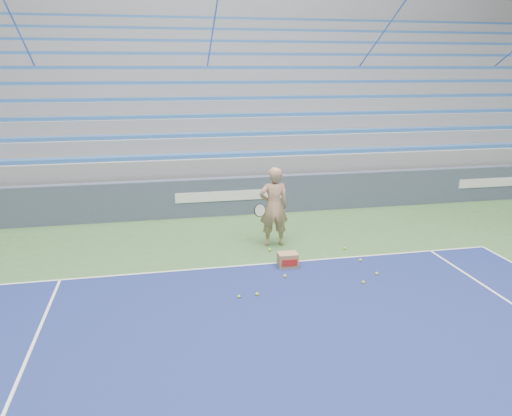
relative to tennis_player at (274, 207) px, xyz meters
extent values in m
cube|color=white|center=(-0.60, -1.17, -0.95)|extent=(10.97, 0.05, 0.00)
cube|color=#3F4960|center=(-0.60, 2.83, -0.41)|extent=(30.00, 0.30, 1.10)
cube|color=white|center=(-0.60, 2.67, -0.36)|extent=(3.20, 0.02, 0.28)
cube|color=white|center=(8.40, 2.67, -0.36)|extent=(3.40, 0.02, 0.28)
cube|color=gray|center=(-0.60, 7.38, -0.41)|extent=(30.00, 8.50, 1.10)
cube|color=gray|center=(-0.60, 7.38, 0.39)|extent=(30.00, 8.50, 0.50)
cube|color=#2F60AB|center=(-0.60, 3.51, 0.69)|extent=(29.60, 0.42, 0.11)
cube|color=gray|center=(-0.60, 7.81, 0.89)|extent=(30.00, 7.65, 0.50)
cube|color=#2F60AB|center=(-0.60, 4.36, 1.19)|extent=(29.60, 0.42, 0.11)
cube|color=gray|center=(-0.60, 8.23, 1.39)|extent=(30.00, 6.80, 0.50)
cube|color=#2F60AB|center=(-0.60, 5.21, 1.69)|extent=(29.60, 0.42, 0.11)
cube|color=gray|center=(-0.60, 8.66, 1.89)|extent=(30.00, 5.95, 0.50)
cube|color=#2F60AB|center=(-0.60, 6.06, 2.19)|extent=(29.60, 0.42, 0.11)
cube|color=gray|center=(-0.60, 9.08, 2.39)|extent=(30.00, 5.10, 0.50)
cube|color=#2F60AB|center=(-0.60, 6.91, 2.69)|extent=(29.60, 0.42, 0.11)
cube|color=gray|center=(-0.60, 9.51, 2.89)|extent=(30.00, 4.25, 0.50)
cube|color=#2F60AB|center=(-0.60, 7.76, 3.19)|extent=(29.60, 0.42, 0.11)
cube|color=gray|center=(-0.60, 9.93, 3.39)|extent=(30.00, 3.40, 0.50)
cube|color=#2F60AB|center=(-0.60, 8.61, 3.69)|extent=(29.60, 0.42, 0.11)
cube|color=gray|center=(-0.60, 10.36, 3.89)|extent=(30.00, 2.55, 0.50)
cube|color=#2F60AB|center=(-0.60, 9.46, 4.19)|extent=(29.60, 0.42, 0.11)
cube|color=gray|center=(-0.60, 10.78, 4.39)|extent=(30.00, 1.70, 0.50)
cube|color=#2F60AB|center=(-0.60, 10.31, 4.69)|extent=(29.60, 0.42, 0.11)
cube|color=gray|center=(-0.60, 11.21, 4.89)|extent=(30.00, 0.85, 0.50)
cube|color=#2F60AB|center=(-0.60, 11.16, 5.19)|extent=(29.60, 0.42, 0.11)
cube|color=gray|center=(-0.60, 11.93, 2.69)|extent=(31.00, 0.40, 7.30)
cylinder|color=blue|center=(-6.60, 7.38, 3.64)|extent=(0.05, 8.53, 5.04)
cylinder|color=blue|center=(-0.60, 7.38, 3.64)|extent=(0.05, 8.53, 5.04)
cylinder|color=blue|center=(5.40, 7.38, 3.64)|extent=(0.05, 8.53, 5.04)
cylinder|color=blue|center=(11.40, 7.38, 3.64)|extent=(0.05, 8.53, 5.04)
imported|color=tan|center=(0.00, 0.00, 0.00)|extent=(0.71, 0.47, 1.92)
cylinder|color=black|center=(-0.35, -0.25, -0.01)|extent=(0.12, 0.27, 0.08)
cylinder|color=beige|center=(-0.45, -0.53, 0.09)|extent=(0.29, 0.16, 0.28)
torus|color=black|center=(-0.45, -0.53, 0.09)|extent=(0.31, 0.18, 0.30)
cube|color=#9C774B|center=(-0.02, -1.40, -0.81)|extent=(0.42, 0.32, 0.31)
cube|color=#B21E19|center=(-0.02, -1.56, -0.81)|extent=(0.33, 0.02, 0.14)
sphere|color=#A5D62B|center=(-0.23, -1.95, -0.93)|extent=(0.07, 0.07, 0.07)
sphere|color=#A5D62B|center=(1.64, -1.44, -0.93)|extent=(0.07, 0.07, 0.07)
sphere|color=#A5D62B|center=(-0.96, -2.66, -0.93)|extent=(0.07, 0.07, 0.07)
sphere|color=#A5D62B|center=(-0.18, -0.39, -0.93)|extent=(0.07, 0.07, 0.07)
sphere|color=#A5D62B|center=(1.23, -2.57, -0.93)|extent=(0.07, 0.07, 0.07)
sphere|color=#A5D62B|center=(1.67, -2.22, -0.93)|extent=(0.07, 0.07, 0.07)
sphere|color=#A5D62B|center=(1.58, -0.65, -0.93)|extent=(0.07, 0.07, 0.07)
sphere|color=#A5D62B|center=(-1.31, -2.70, -0.93)|extent=(0.07, 0.07, 0.07)
camera|label=1|loc=(-2.72, -11.08, 3.18)|focal=35.00mm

